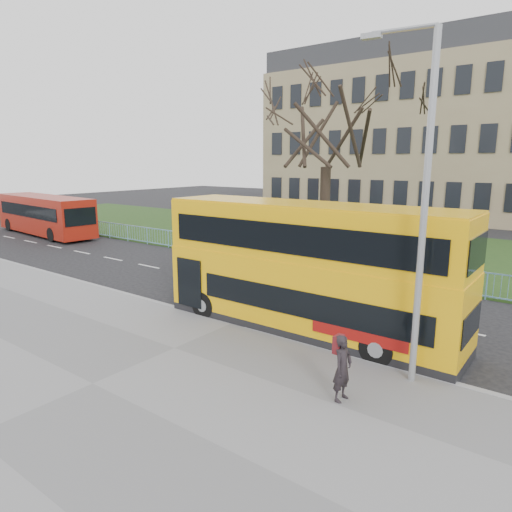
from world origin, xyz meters
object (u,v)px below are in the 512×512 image
at_px(red_bus, 44,214).
at_px(street_lamp, 420,198).
at_px(pedestrian, 343,368).
at_px(yellow_bus, 307,265).

xyz_separation_m(red_bus, street_lamp, (28.91, -6.73, 3.01)).
height_order(pedestrian, street_lamp, street_lamp).
bearing_deg(pedestrian, yellow_bus, 44.93).
height_order(yellow_bus, pedestrian, yellow_bus).
bearing_deg(street_lamp, red_bus, 159.42).
xyz_separation_m(yellow_bus, pedestrian, (2.94, -3.35, -1.28)).
bearing_deg(red_bus, pedestrian, -12.06).
bearing_deg(yellow_bus, pedestrian, -49.02).
distance_m(pedestrian, street_lamp, 4.16).
relative_size(yellow_bus, street_lamp, 1.20).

